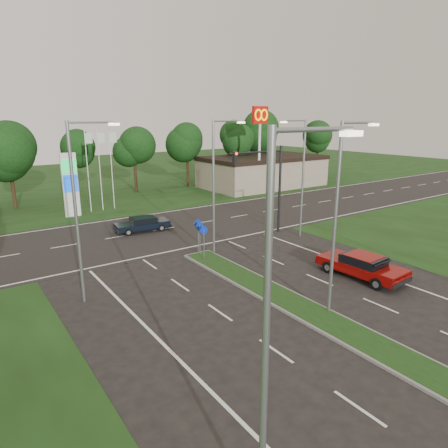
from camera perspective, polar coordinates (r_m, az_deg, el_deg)
ground at (r=17.07m, az=29.08°, el=-19.44°), size 160.00×160.00×0.00m
verge_far at (r=62.58m, az=-22.33°, el=5.49°), size 160.00×50.00×0.02m
cross_road at (r=33.60m, az=-10.15°, el=-1.01°), size 160.00×12.00×0.02m
median_kerb at (r=18.70m, az=17.81°, el=-14.79°), size 2.00×26.00×0.12m
commercial_building at (r=54.95m, az=5.53°, el=7.47°), size 16.00×9.00×4.00m
streetlight_median_near at (r=18.80m, az=16.08°, el=1.97°), size 2.53×0.22×9.00m
streetlight_median_far at (r=26.13m, az=-1.15°, el=6.08°), size 2.53×0.22×9.00m
streetlight_left_near at (r=8.46m, az=7.10°, el=-13.70°), size 2.53×0.22×9.00m
streetlight_left_far at (r=20.50m, az=-19.98°, el=2.70°), size 2.53×0.22×9.00m
streetlight_right_far at (r=31.10m, az=10.98°, el=7.24°), size 2.53×0.22×9.00m
traffic_signal at (r=31.49m, az=6.26°, el=6.74°), size 5.10×0.42×7.00m
median_signs at (r=26.66m, az=-3.37°, el=-1.18°), size 1.16×1.76×2.38m
gas_pylon at (r=40.11m, az=-20.84°, el=5.51°), size 5.80×1.26×8.00m
mcdonalds_sign at (r=48.84m, az=5.17°, el=13.59°), size 2.20×0.47×10.40m
treeline_far at (r=47.40m, az=-18.78°, el=11.44°), size 6.00×6.00×9.90m
red_sedan at (r=24.83m, az=19.08°, el=-5.60°), size 2.37×5.16×1.39m
navy_sedan at (r=33.56m, az=-11.59°, el=0.03°), size 4.50×2.26×1.19m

